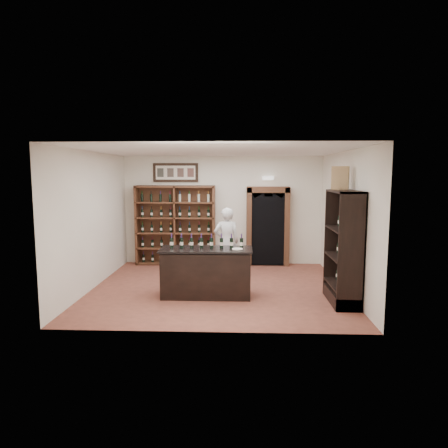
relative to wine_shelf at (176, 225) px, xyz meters
The scene contains 22 objects.
floor 2.89m from the wine_shelf, 60.87° to the right, with size 5.50×5.50×0.00m, color brown.
ceiling 3.28m from the wine_shelf, 60.87° to the right, with size 5.50×5.50×0.00m, color white.
wall_back 1.37m from the wine_shelf, ahead, with size 5.50×0.04×3.00m, color white.
wall_left 2.78m from the wine_shelf, 121.86° to the right, with size 0.04×5.00×3.00m, color white.
wall_right 4.69m from the wine_shelf, 29.94° to the right, with size 0.04×5.00×3.00m, color white.
wine_shelf is the anchor object (origin of this frame).
framed_picture 1.46m from the wine_shelf, 90.00° to the left, with size 1.25×0.04×0.52m, color black.
arched_doorway 2.55m from the wine_shelf, ahead, with size 1.17×0.35×2.17m.
emergency_light 2.86m from the wine_shelf, ahead, with size 0.30×0.10×0.10m, color white.
tasting_counter 3.19m from the wine_shelf, 69.44° to the right, with size 1.88×0.78×1.00m.
counter_bottle_0 2.90m from the wine_shelf, 82.46° to the right, with size 0.07×0.07×0.30m.
counter_bottle_1 2.93m from the wine_shelf, 78.47° to the right, with size 0.07×0.07×0.30m.
counter_bottle_2 2.98m from the wine_shelf, 74.59° to the right, with size 0.07×0.07×0.30m.
counter_bottle_3 3.04m from the wine_shelf, 70.85° to the right, with size 0.07×0.07×0.30m.
counter_bottle_4 3.11m from the wine_shelf, 67.27° to the right, with size 0.07×0.07×0.30m.
counter_bottle_5 3.20m from the wine_shelf, 63.87° to the right, with size 0.07×0.07×0.30m.
counter_bottle_6 3.29m from the wine_shelf, 60.65° to the right, with size 0.07×0.07×0.30m.
counter_bottle_7 3.40m from the wine_shelf, 57.63° to the right, with size 0.07×0.07×0.30m.
side_cabinet 5.02m from the wine_shelf, 40.21° to the right, with size 0.48×1.20×2.20m.
shopkeeper 1.93m from the wine_shelf, 40.45° to the right, with size 0.62×0.41×1.70m, color silver.
plate 3.48m from the wine_shelf, 60.00° to the right, with size 0.21×0.21×0.02m, color silver.
wine_crate 4.91m from the wine_shelf, 36.83° to the right, with size 0.33×0.14×0.47m, color tan.
Camera 1 is at (0.48, -8.60, 2.51)m, focal length 32.00 mm.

